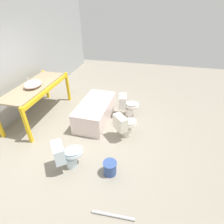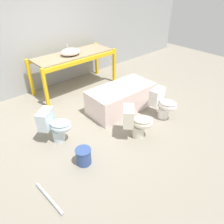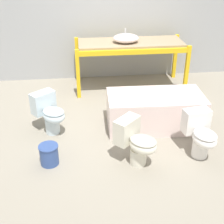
{
  "view_description": "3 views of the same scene",
  "coord_description": "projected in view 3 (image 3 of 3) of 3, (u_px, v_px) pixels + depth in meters",
  "views": [
    {
      "loc": [
        -3.09,
        -1.55,
        2.83
      ],
      "look_at": [
        0.15,
        -0.78,
        0.66
      ],
      "focal_mm": 28.0,
      "sensor_mm": 36.0,
      "label": 1
    },
    {
      "loc": [
        -2.35,
        -3.24,
        2.68
      ],
      "look_at": [
        -0.06,
        -0.7,
        0.46
      ],
      "focal_mm": 35.0,
      "sensor_mm": 36.0,
      "label": 2
    },
    {
      "loc": [
        -0.51,
        -4.44,
        2.64
      ],
      "look_at": [
        -0.1,
        -0.76,
        0.61
      ],
      "focal_mm": 50.0,
      "sensor_mm": 36.0,
      "label": 3
    }
  ],
  "objects": [
    {
      "name": "ground_plane",
      "position": [
        113.0,
        122.0,
        5.19
      ],
      "size": [
        12.0,
        12.0,
        0.0
      ],
      "primitive_type": "plane",
      "color": "gray"
    },
    {
      "name": "warehouse_wall_rear",
      "position": [
        102.0,
        1.0,
        6.17
      ],
      "size": [
        10.8,
        0.08,
        3.2
      ],
      "color": "#9EA0A3",
      "rests_on": "ground_plane"
    },
    {
      "name": "shelving_rack",
      "position": [
        131.0,
        48.0,
        6.05
      ],
      "size": [
        2.15,
        0.85,
        0.94
      ],
      "color": "yellow",
      "rests_on": "ground_plane"
    },
    {
      "name": "sink_basin",
      "position": [
        126.0,
        38.0,
        5.89
      ],
      "size": [
        0.49,
        0.4,
        0.25
      ],
      "color": "silver",
      "rests_on": "shelving_rack"
    },
    {
      "name": "bathtub_main",
      "position": [
        155.0,
        108.0,
        4.92
      ],
      "size": [
        1.51,
        0.79,
        0.55
      ],
      "rotation": [
        0.0,
        0.0,
        -0.03
      ],
      "color": "silver",
      "rests_on": "ground_plane"
    },
    {
      "name": "toilet_near",
      "position": [
        136.0,
        141.0,
        4.08
      ],
      "size": [
        0.63,
        0.63,
        0.62
      ],
      "rotation": [
        0.0,
        0.0,
        0.78
      ],
      "color": "silver",
      "rests_on": "ground_plane"
    },
    {
      "name": "toilet_far",
      "position": [
        50.0,
        112.0,
        4.77
      ],
      "size": [
        0.6,
        0.64,
        0.62
      ],
      "rotation": [
        0.0,
        0.0,
        0.67
      ],
      "color": "silver",
      "rests_on": "ground_plane"
    },
    {
      "name": "toilet_extra",
      "position": [
        200.0,
        134.0,
        4.24
      ],
      "size": [
        0.42,
        0.6,
        0.62
      ],
      "rotation": [
        0.0,
        0.0,
        0.16
      ],
      "color": "white",
      "rests_on": "ground_plane"
    },
    {
      "name": "bucket_white",
      "position": [
        49.0,
        154.0,
        4.14
      ],
      "size": [
        0.26,
        0.26,
        0.28
      ],
      "color": "#334C8C",
      "rests_on": "ground_plane"
    }
  ]
}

